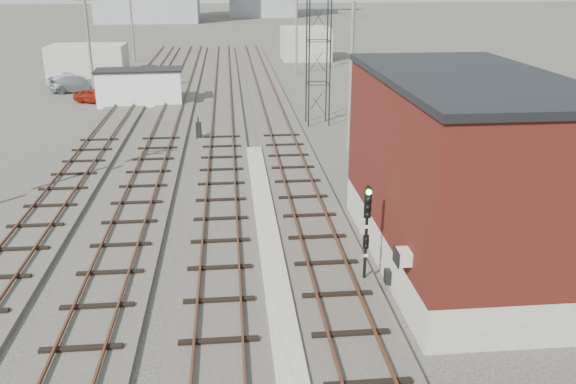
{
  "coord_description": "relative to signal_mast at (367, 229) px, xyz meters",
  "views": [
    {
      "loc": [
        -0.96,
        -8.69,
        10.6
      ],
      "look_at": [
        1.31,
        14.38,
        2.2
      ],
      "focal_mm": 38.0,
      "sensor_mm": 36.0,
      "label": 1
    }
  ],
  "objects": [
    {
      "name": "signal_mast",
      "position": [
        0.0,
        0.0,
        0.0
      ],
      "size": [
        0.4,
        0.4,
        3.7
      ],
      "color": "gray",
      "rests_on": "ground"
    },
    {
      "name": "shed_left",
      "position": [
        -19.7,
        49.45,
        -0.53
      ],
      "size": [
        8.0,
        5.0,
        3.2
      ],
      "primitive_type": "cube",
      "color": "gray",
      "rests_on": "ground"
    },
    {
      "name": "car_silver",
      "position": [
        -20.46,
        42.71,
        -1.5
      ],
      "size": [
        3.99,
        1.97,
        1.26
      ],
      "primitive_type": "imported",
      "rotation": [
        0.0,
        0.0,
        1.74
      ],
      "color": "#B0B1B8",
      "rests_on": "ground"
    },
    {
      "name": "track_right",
      "position": [
        -1.2,
        28.45,
        -2.02
      ],
      "size": [
        3.2,
        90.0,
        0.39
      ],
      "color": "#332D28",
      "rests_on": "ground"
    },
    {
      "name": "ground",
      "position": [
        -3.7,
        49.45,
        -2.13
      ],
      "size": [
        320.0,
        320.0,
        0.0
      ],
      "primitive_type": "plane",
      "color": "#282621",
      "rests_on": "ground"
    },
    {
      "name": "track_mid_right",
      "position": [
        -5.2,
        28.45,
        -2.02
      ],
      "size": [
        3.2,
        90.0,
        0.39
      ],
      "color": "#332D28",
      "rests_on": "ground"
    },
    {
      "name": "brick_building",
      "position": [
        3.8,
        1.45,
        1.5
      ],
      "size": [
        6.54,
        12.2,
        7.22
      ],
      "color": "gray",
      "rests_on": "ground"
    },
    {
      "name": "site_trailer",
      "position": [
        -12.08,
        32.79,
        -0.62
      ],
      "size": [
        7.27,
        3.52,
        2.99
      ],
      "rotation": [
        0.0,
        0.0,
        0.06
      ],
      "color": "silver",
      "rests_on": "ground"
    },
    {
      "name": "lattice_tower",
      "position": [
        1.8,
        24.45,
        5.37
      ],
      "size": [
        1.6,
        1.6,
        15.0
      ],
      "color": "black",
      "rests_on": "ground"
    },
    {
      "name": "switch_stand",
      "position": [
        -6.72,
        20.56,
        -1.44
      ],
      "size": [
        0.38,
        0.38,
        1.45
      ],
      "rotation": [
        0.0,
        0.0,
        -0.15
      ],
      "color": "black",
      "rests_on": "ground"
    },
    {
      "name": "utility_pole_right_b",
      "position": [
        2.8,
        47.45,
        2.67
      ],
      "size": [
        1.8,
        0.24,
        9.0
      ],
      "color": "#595147",
      "rests_on": "ground"
    },
    {
      "name": "car_grey",
      "position": [
        -18.67,
        39.15,
        -1.41
      ],
      "size": [
        5.22,
        2.76,
        1.44
      ],
      "primitive_type": "imported",
      "rotation": [
        0.0,
        0.0,
        1.73
      ],
      "color": "slate",
      "rests_on": "ground"
    },
    {
      "name": "utility_pole_left_c",
      "position": [
        -16.2,
        59.45,
        2.67
      ],
      "size": [
        1.8,
        0.24,
        9.0
      ],
      "color": "#595147",
      "rests_on": "ground"
    },
    {
      "name": "utility_pole_left_b",
      "position": [
        -16.2,
        34.45,
        2.67
      ],
      "size": [
        1.8,
        0.24,
        9.0
      ],
      "color": "#595147",
      "rests_on": "ground"
    },
    {
      "name": "track_mid_left",
      "position": [
        -9.2,
        28.45,
        -2.02
      ],
      "size": [
        3.2,
        90.0,
        0.39
      ],
      "color": "#332D28",
      "rests_on": "ground"
    },
    {
      "name": "car_red",
      "position": [
        -16.12,
        33.83,
        -1.51
      ],
      "size": [
        3.87,
        2.91,
        1.23
      ],
      "primitive_type": "imported",
      "rotation": [
        0.0,
        0.0,
        1.11
      ],
      "color": "maroon",
      "rests_on": "ground"
    },
    {
      "name": "track_left",
      "position": [
        -13.2,
        28.45,
        -2.02
      ],
      "size": [
        3.2,
        90.0,
        0.39
      ],
      "color": "#332D28",
      "rests_on": "ground"
    },
    {
      "name": "platform_curb",
      "position": [
        -3.2,
        3.45,
        -2.0
      ],
      "size": [
        0.9,
        28.0,
        0.26
      ],
      "primitive_type": "cube",
      "color": "gray",
      "rests_on": "ground"
    },
    {
      "name": "shed_right",
      "position": [
        5.3,
        59.45,
        -0.13
      ],
      "size": [
        6.0,
        6.0,
        4.0
      ],
      "primitive_type": "cube",
      "color": "gray",
      "rests_on": "ground"
    },
    {
      "name": "utility_pole_right_a",
      "position": [
        2.8,
        17.45,
        2.67
      ],
      "size": [
        1.8,
        0.24,
        9.0
      ],
      "color": "#595147",
      "rests_on": "ground"
    }
  ]
}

